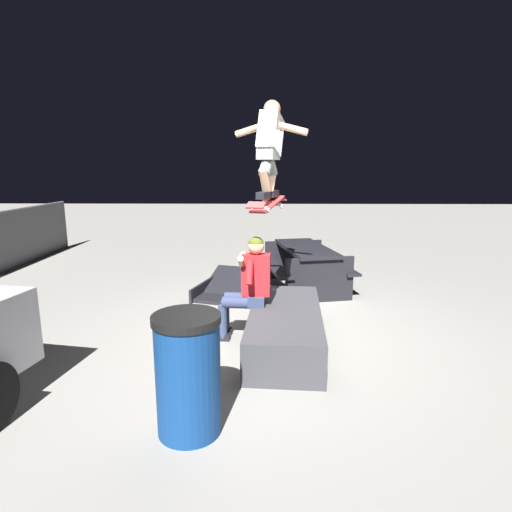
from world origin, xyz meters
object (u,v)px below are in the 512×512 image
object	(u,v)px
ledge_box_main	(285,328)
person_sitting_on_ledge	(248,283)
kicker_ramp	(231,290)
picnic_table_back	(305,261)
skater_airborne	(270,145)
trash_bin	(188,374)
skateboard	(268,204)

from	to	relation	value
ledge_box_main	person_sitting_on_ledge	size ratio (longest dim) A/B	1.58
kicker_ramp	picnic_table_back	world-z (taller)	picnic_table_back
skater_airborne	kicker_ramp	distance (m)	2.89
ledge_box_main	picnic_table_back	distance (m)	2.48
skater_airborne	trash_bin	bearing A→B (deg)	161.92
skateboard	skater_airborne	xyz separation A→B (m)	(0.05, -0.02, 0.69)
person_sitting_on_ledge	skateboard	size ratio (longest dim) A/B	1.24
person_sitting_on_ledge	skater_airborne	distance (m)	1.67
skater_airborne	picnic_table_back	bearing A→B (deg)	-17.99
skateboard	skater_airborne	size ratio (longest dim) A/B	0.92
skater_airborne	picnic_table_back	size ratio (longest dim) A/B	0.58
kicker_ramp	picnic_table_back	bearing A→B (deg)	-73.84
skater_airborne	picnic_table_back	world-z (taller)	skater_airborne
person_sitting_on_ledge	skater_airborne	xyz separation A→B (m)	(0.15, -0.26, 1.64)
ledge_box_main	person_sitting_on_ledge	world-z (taller)	person_sitting_on_ledge
picnic_table_back	ledge_box_main	bearing A→B (deg)	168.93
skater_airborne	trash_bin	xyz separation A→B (m)	(-2.02, 0.66, -1.85)
ledge_box_main	skater_airborne	distance (m)	2.16
ledge_box_main	skateboard	distance (m)	1.48
skateboard	trash_bin	xyz separation A→B (m)	(-1.96, 0.64, -1.16)
skateboard	kicker_ramp	world-z (taller)	skateboard
ledge_box_main	skateboard	xyz separation A→B (m)	(0.32, 0.21, 1.43)
ledge_box_main	person_sitting_on_ledge	distance (m)	0.70
ledge_box_main	person_sitting_on_ledge	xyz separation A→B (m)	(0.22, 0.45, 0.48)
ledge_box_main	skateboard	bearing A→B (deg)	33.11
ledge_box_main	picnic_table_back	xyz separation A→B (m)	(2.42, -0.47, 0.27)
skater_airborne	person_sitting_on_ledge	bearing A→B (deg)	120.30
person_sitting_on_ledge	picnic_table_back	xyz separation A→B (m)	(2.20, -0.93, -0.21)
skater_airborne	ledge_box_main	bearing A→B (deg)	-152.91
ledge_box_main	skateboard	size ratio (longest dim) A/B	1.96
person_sitting_on_ledge	trash_bin	xyz separation A→B (m)	(-1.87, 0.40, -0.21)
trash_bin	skateboard	bearing A→B (deg)	-18.09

